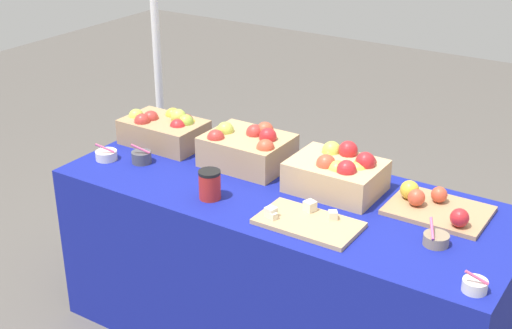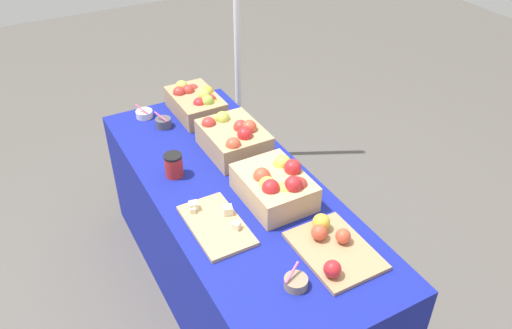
% 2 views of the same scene
% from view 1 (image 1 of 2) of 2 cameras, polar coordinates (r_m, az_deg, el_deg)
% --- Properties ---
extents(table, '(1.90, 0.76, 0.74)m').
position_cam_1_polar(table, '(3.09, 2.21, -8.28)').
color(table, navy).
rests_on(table, ground_plane).
extents(apple_crate_left, '(0.38, 0.24, 0.18)m').
position_cam_1_polar(apple_crate_left, '(3.35, -7.33, 2.84)').
color(apple_crate_left, tan).
rests_on(apple_crate_left, table).
extents(apple_crate_middle, '(0.36, 0.28, 0.19)m').
position_cam_1_polar(apple_crate_middle, '(3.10, -0.72, 1.36)').
color(apple_crate_middle, tan).
rests_on(apple_crate_middle, table).
extents(apple_crate_right, '(0.37, 0.28, 0.18)m').
position_cam_1_polar(apple_crate_right, '(2.89, 6.74, -0.61)').
color(apple_crate_right, tan).
rests_on(apple_crate_right, table).
extents(cutting_board_front, '(0.38, 0.22, 0.06)m').
position_cam_1_polar(cutting_board_front, '(2.66, 4.15, -4.61)').
color(cutting_board_front, tan).
rests_on(cutting_board_front, table).
extents(cutting_board_back, '(0.38, 0.28, 0.09)m').
position_cam_1_polar(cutting_board_back, '(2.81, 14.13, -3.23)').
color(cutting_board_back, tan).
rests_on(cutting_board_back, table).
extents(sample_bowl_near, '(0.09, 0.09, 0.10)m').
position_cam_1_polar(sample_bowl_near, '(3.19, -9.18, 0.60)').
color(sample_bowl_near, '#4C4C51').
rests_on(sample_bowl_near, table).
extents(sample_bowl_mid, '(0.09, 0.10, 0.09)m').
position_cam_1_polar(sample_bowl_mid, '(2.60, 14.24, -5.84)').
color(sample_bowl_mid, gray).
rests_on(sample_bowl_mid, table).
extents(sample_bowl_far, '(0.10, 0.10, 0.09)m').
position_cam_1_polar(sample_bowl_far, '(3.25, -11.92, 0.75)').
color(sample_bowl_far, silver).
rests_on(sample_bowl_far, table).
extents(sample_bowl_extra, '(0.08, 0.08, 0.08)m').
position_cam_1_polar(sample_bowl_extra, '(2.38, 17.15, -9.25)').
color(sample_bowl_extra, silver).
rests_on(sample_bowl_extra, table).
extents(coffee_cup, '(0.09, 0.09, 0.12)m').
position_cam_1_polar(coffee_cup, '(2.82, -3.74, -1.62)').
color(coffee_cup, red).
rests_on(coffee_cup, table).
extents(tent_pole, '(0.04, 0.04, 2.17)m').
position_cam_1_polar(tent_pole, '(3.92, -8.04, 10.18)').
color(tent_pole, white).
rests_on(tent_pole, ground_plane).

